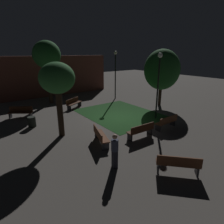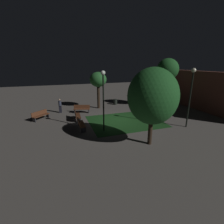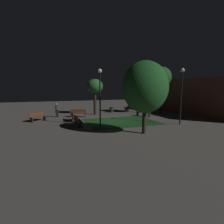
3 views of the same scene
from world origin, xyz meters
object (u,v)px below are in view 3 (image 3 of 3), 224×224
(bench_front_right, at_px, (78,113))
(tree_lawn_side, at_px, (145,87))
(lamp_post_path_center, at_px, (182,87))
(bench_near_trees, at_px, (74,116))
(bench_lawn_edge, at_px, (78,121))
(lamp_post_near_wall, at_px, (100,88))
(tree_back_left, at_px, (161,78))
(bench_back_row, at_px, (38,116))
(bench_by_lamp, at_px, (144,112))
(bench_path_side, at_px, (128,108))
(tree_near_wall, at_px, (95,87))
(pedestrian, at_px, (57,110))
(trash_bin, at_px, (111,110))

(bench_front_right, xyz_separation_m, tree_lawn_side, (9.08, 3.34, 2.89))
(tree_lawn_side, distance_m, lamp_post_path_center, 5.08)
(bench_near_trees, distance_m, lamp_post_path_center, 10.62)
(bench_lawn_edge, bearing_deg, lamp_post_near_wall, 61.44)
(tree_back_left, distance_m, lamp_post_path_center, 6.93)
(lamp_post_near_wall, bearing_deg, bench_back_row, -131.87)
(bench_by_lamp, height_order, lamp_post_near_wall, lamp_post_near_wall)
(lamp_post_path_center, bearing_deg, tree_back_left, 160.25)
(bench_lawn_edge, xyz_separation_m, bench_back_row, (-3.71, -3.44, 0.00))
(bench_near_trees, xyz_separation_m, bench_front_right, (-2.38, 0.83, 0.00))
(bench_back_row, height_order, bench_path_side, same)
(tree_near_wall, bearing_deg, lamp_post_path_center, 33.81)
(bench_path_side, xyz_separation_m, pedestrian, (1.83, -9.73, 0.37))
(bench_lawn_edge, distance_m, lamp_post_near_wall, 3.47)
(bench_front_right, relative_size, lamp_post_near_wall, 0.38)
(tree_lawn_side, bearing_deg, pedestrian, -150.12)
(lamp_post_near_wall, xyz_separation_m, pedestrian, (-6.54, -3.27, -2.45))
(bench_near_trees, relative_size, lamp_post_path_center, 0.36)
(lamp_post_path_center, xyz_separation_m, pedestrian, (-8.08, -10.42, -2.54))
(bench_front_right, distance_m, trash_bin, 5.46)
(bench_lawn_edge, distance_m, bench_front_right, 4.89)
(bench_front_right, distance_m, tree_lawn_side, 10.10)
(bench_near_trees, bearing_deg, bench_path_side, 120.99)
(tree_lawn_side, distance_m, tree_back_left, 10.88)
(bench_by_lamp, height_order, bench_back_row, same)
(bench_by_lamp, bearing_deg, bench_path_side, -179.91)
(bench_back_row, distance_m, pedestrian, 2.72)
(bench_by_lamp, bearing_deg, bench_back_row, -94.18)
(tree_near_wall, height_order, tree_back_left, tree_back_left)
(bench_back_row, relative_size, bench_path_side, 0.94)
(tree_near_wall, bearing_deg, bench_by_lamp, 57.34)
(tree_back_left, height_order, lamp_post_path_center, tree_back_left)
(bench_near_trees, xyz_separation_m, bench_back_row, (-1.28, -3.44, 0.00))
(bench_front_right, distance_m, pedestrian, 2.45)
(bench_by_lamp, relative_size, pedestrian, 1.13)
(bench_by_lamp, distance_m, lamp_post_near_wall, 8.03)
(pedestrian, bearing_deg, tree_near_wall, 97.01)
(bench_front_right, bearing_deg, bench_by_lamp, 75.20)
(bench_by_lamp, xyz_separation_m, tree_lawn_side, (7.12, -4.09, 2.89))
(tree_near_wall, bearing_deg, bench_front_right, -60.50)
(tree_lawn_side, xyz_separation_m, lamp_post_path_center, (-1.75, 4.77, 0.02))
(bench_lawn_edge, relative_size, bench_back_row, 1.10)
(bench_path_side, xyz_separation_m, trash_bin, (0.18, -2.51, -0.12))
(tree_lawn_side, distance_m, trash_bin, 11.97)
(bench_path_side, bearing_deg, pedestrian, -79.37)
(bench_lawn_edge, relative_size, bench_path_side, 1.03)
(bench_lawn_edge, relative_size, lamp_post_near_wall, 0.37)
(bench_back_row, distance_m, tree_back_left, 15.25)
(bench_by_lamp, relative_size, trash_bin, 2.51)
(bench_lawn_edge, height_order, trash_bin, bench_lawn_edge)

